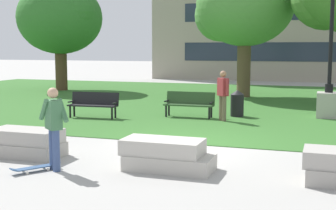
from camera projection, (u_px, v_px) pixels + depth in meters
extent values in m
plane|color=#A3A09B|center=(187.00, 145.00, 12.18)|extent=(140.00, 140.00, 0.00)
cube|color=#336628|center=(248.00, 102.00, 21.58)|extent=(40.00, 20.00, 0.02)
cube|color=#9E9991|center=(24.00, 149.00, 10.86)|extent=(1.80, 0.90, 0.32)
cube|color=#A6A098|center=(25.00, 136.00, 10.81)|extent=(1.66, 0.83, 0.32)
cube|color=#B2ADA3|center=(170.00, 162.00, 9.62)|extent=(1.80, 0.90, 0.32)
cube|color=#BBB6AB|center=(163.00, 147.00, 9.63)|extent=(1.66, 0.83, 0.32)
cylinder|color=#384C7A|center=(56.00, 151.00, 9.49)|extent=(0.15, 0.15, 0.86)
cylinder|color=#384C7A|center=(53.00, 149.00, 9.66)|extent=(0.15, 0.15, 0.86)
cube|color=#3D7047|center=(53.00, 115.00, 9.48)|extent=(0.46, 0.44, 0.60)
cylinder|color=#3D7047|center=(63.00, 110.00, 9.43)|extent=(0.41, 0.35, 0.48)
cylinder|color=#3D7047|center=(44.00, 110.00, 9.51)|extent=(0.41, 0.35, 0.48)
sphere|color=tan|center=(53.00, 93.00, 9.43)|extent=(0.22, 0.22, 0.22)
cube|color=#2D4C75|center=(36.00, 167.00, 9.52)|extent=(0.61, 0.78, 0.02)
cube|color=#2D4C75|center=(14.00, 170.00, 9.25)|extent=(0.23, 0.21, 0.06)
cube|color=#2D4C75|center=(56.00, 163.00, 9.79)|extent=(0.23, 0.21, 0.06)
cylinder|color=silver|center=(27.00, 173.00, 9.31)|extent=(0.06, 0.06, 0.06)
cylinder|color=silver|center=(23.00, 171.00, 9.48)|extent=(0.06, 0.06, 0.06)
cylinder|color=silver|center=(48.00, 169.00, 9.58)|extent=(0.06, 0.06, 0.06)
cylinder|color=silver|center=(44.00, 167.00, 9.75)|extent=(0.06, 0.06, 0.06)
cube|color=black|center=(93.00, 106.00, 16.61)|extent=(1.82, 0.56, 0.05)
cube|color=black|center=(95.00, 98.00, 16.82)|extent=(1.80, 0.24, 0.46)
cube|color=black|center=(71.00, 102.00, 16.81)|extent=(0.09, 0.40, 0.04)
cube|color=black|center=(115.00, 103.00, 16.38)|extent=(0.09, 0.40, 0.04)
cylinder|color=black|center=(70.00, 112.00, 16.69)|extent=(0.07, 0.07, 0.41)
cylinder|color=black|center=(112.00, 114.00, 16.28)|extent=(0.07, 0.07, 0.41)
cylinder|color=black|center=(74.00, 111.00, 17.00)|extent=(0.07, 0.07, 0.41)
cylinder|color=black|center=(115.00, 112.00, 16.59)|extent=(0.07, 0.07, 0.41)
cube|color=#284723|center=(189.00, 105.00, 16.74)|extent=(1.80, 0.44, 0.05)
cube|color=#284723|center=(191.00, 98.00, 16.95)|extent=(1.80, 0.13, 0.46)
cube|color=black|center=(166.00, 101.00, 16.99)|extent=(0.06, 0.40, 0.04)
cube|color=black|center=(212.00, 103.00, 16.46)|extent=(0.06, 0.40, 0.04)
cylinder|color=black|center=(166.00, 111.00, 16.87)|extent=(0.07, 0.07, 0.41)
cylinder|color=black|center=(209.00, 113.00, 16.36)|extent=(0.07, 0.07, 0.41)
cylinder|color=black|center=(169.00, 110.00, 17.17)|extent=(0.07, 0.07, 0.41)
cylinder|color=black|center=(211.00, 112.00, 16.66)|extent=(0.07, 0.07, 0.41)
cube|color=#ADA89E|center=(328.00, 105.00, 16.72)|extent=(0.80, 0.80, 0.90)
cylinder|color=black|center=(329.00, 88.00, 16.64)|extent=(0.28, 0.28, 0.30)
cylinder|color=black|center=(331.00, 36.00, 16.42)|extent=(0.14, 0.14, 4.00)
cylinder|color=#4C3823|center=(61.00, 66.00, 27.39)|extent=(0.69, 0.69, 2.85)
ellipsoid|color=#2D6B28|center=(60.00, 18.00, 27.05)|extent=(4.90, 4.90, 4.17)
sphere|color=#2D6B28|center=(45.00, 27.00, 28.00)|extent=(2.70, 2.70, 2.70)
sphere|color=#2D6B28|center=(74.00, 12.00, 26.17)|extent=(2.45, 2.45, 2.45)
cylinder|color=brown|center=(244.00, 64.00, 23.67)|extent=(0.68, 0.68, 3.29)
ellipsoid|color=#4C893D|center=(245.00, 4.00, 23.31)|extent=(4.89, 4.89, 4.16)
sphere|color=#4C893D|center=(221.00, 16.00, 24.26)|extent=(2.69, 2.69, 2.69)
cylinder|color=black|center=(237.00, 105.00, 17.01)|extent=(0.48, 0.48, 0.80)
cone|color=black|center=(237.00, 92.00, 16.96)|extent=(0.49, 0.49, 0.16)
cylinder|color=brown|center=(224.00, 109.00, 15.88)|extent=(0.15, 0.15, 0.86)
cylinder|color=brown|center=(221.00, 108.00, 16.06)|extent=(0.15, 0.15, 0.86)
cube|color=maroon|center=(223.00, 87.00, 15.88)|extent=(0.44, 0.46, 0.60)
cylinder|color=maroon|center=(227.00, 87.00, 15.65)|extent=(0.16, 0.16, 0.56)
cylinder|color=maroon|center=(219.00, 86.00, 16.10)|extent=(0.16, 0.16, 0.56)
sphere|color=#9E7051|center=(223.00, 74.00, 15.82)|extent=(0.22, 0.22, 0.22)
cube|color=#232D3D|center=(294.00, 52.00, 34.12)|extent=(16.60, 0.03, 1.40)
cube|color=#232D3D|center=(295.00, 10.00, 33.76)|extent=(16.60, 0.03, 1.40)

